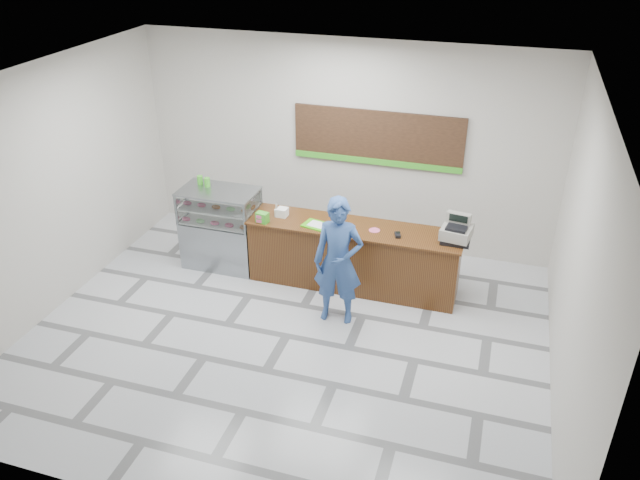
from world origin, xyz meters
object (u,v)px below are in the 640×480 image
(display_case, at_px, (221,227))
(cash_register, at_px, (457,232))
(customer, at_px, (338,261))
(serving_tray, at_px, (317,225))
(sales_counter, at_px, (353,256))

(display_case, height_order, cash_register, cash_register)
(cash_register, xyz_separation_m, customer, (-1.49, -0.93, -0.23))
(serving_tray, bearing_deg, cash_register, 16.92)
(serving_tray, height_order, customer, customer)
(display_case, distance_m, serving_tray, 1.72)
(display_case, relative_size, customer, 0.70)
(sales_counter, bearing_deg, customer, -89.48)
(customer, bearing_deg, sales_counter, 85.14)
(display_case, xyz_separation_m, serving_tray, (1.67, -0.14, 0.37))
(serving_tray, bearing_deg, sales_counter, 26.98)
(cash_register, relative_size, customer, 0.26)
(cash_register, bearing_deg, customer, -139.99)
(cash_register, height_order, serving_tray, cash_register)
(display_case, relative_size, serving_tray, 2.92)
(cash_register, distance_m, serving_tray, 2.06)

